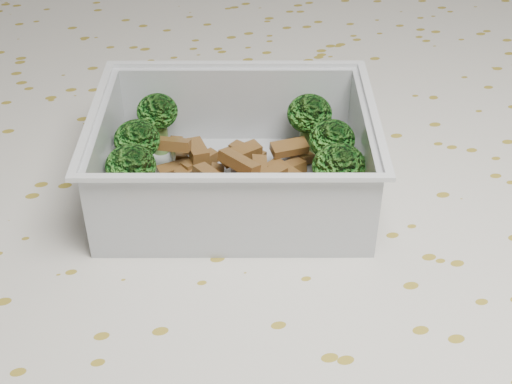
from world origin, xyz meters
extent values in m
cube|color=brown|center=(0.00, 0.00, 0.73)|extent=(1.40, 0.90, 0.04)
cube|color=silver|center=(0.00, 0.00, 0.75)|extent=(1.46, 0.96, 0.01)
cube|color=silver|center=(0.00, 0.48, 0.66)|extent=(1.46, 0.01, 0.18)
cube|color=silver|center=(0.00, 0.04, 0.76)|extent=(0.21, 0.18, 0.00)
cube|color=silver|center=(0.01, 0.10, 0.79)|extent=(0.18, 0.05, 0.06)
cube|color=silver|center=(-0.02, -0.03, 0.79)|extent=(0.18, 0.05, 0.06)
cube|color=silver|center=(0.08, 0.01, 0.79)|extent=(0.04, 0.13, 0.06)
cube|color=silver|center=(-0.09, 0.06, 0.79)|extent=(0.04, 0.13, 0.06)
cube|color=silver|center=(0.01, 0.10, 0.82)|extent=(0.19, 0.05, 0.00)
cube|color=silver|center=(-0.02, -0.03, 0.82)|extent=(0.19, 0.05, 0.00)
cube|color=silver|center=(0.09, 0.01, 0.82)|extent=(0.04, 0.13, 0.00)
cube|color=silver|center=(-0.09, 0.06, 0.82)|extent=(0.04, 0.13, 0.00)
cylinder|color=#608C3F|center=(-0.05, 0.10, 0.77)|extent=(0.02, 0.02, 0.02)
ellipsoid|color=#438E28|center=(-0.05, 0.10, 0.79)|extent=(0.03, 0.03, 0.03)
cylinder|color=#608C3F|center=(0.06, 0.07, 0.77)|extent=(0.02, 0.02, 0.02)
ellipsoid|color=#438E28|center=(0.06, 0.07, 0.79)|extent=(0.03, 0.03, 0.03)
cylinder|color=#608C3F|center=(-0.07, 0.06, 0.77)|extent=(0.02, 0.02, 0.02)
ellipsoid|color=#438E28|center=(-0.07, 0.06, 0.79)|extent=(0.03, 0.03, 0.03)
cylinder|color=#608C3F|center=(0.06, 0.03, 0.77)|extent=(0.02, 0.02, 0.02)
ellipsoid|color=#438E28|center=(0.06, 0.03, 0.79)|extent=(0.03, 0.03, 0.03)
cylinder|color=#608C3F|center=(-0.07, 0.03, 0.77)|extent=(0.02, 0.02, 0.02)
ellipsoid|color=#438E28|center=(-0.07, 0.03, 0.79)|extent=(0.03, 0.03, 0.03)
cylinder|color=#608C3F|center=(0.06, 0.00, 0.77)|extent=(0.02, 0.02, 0.02)
ellipsoid|color=#438E28|center=(0.06, 0.00, 0.79)|extent=(0.04, 0.04, 0.03)
cube|color=brown|center=(0.00, 0.02, 0.77)|extent=(0.03, 0.03, 0.01)
cube|color=brown|center=(-0.02, 0.04, 0.77)|extent=(0.02, 0.03, 0.01)
cube|color=brown|center=(-0.04, 0.06, 0.77)|extent=(0.03, 0.02, 0.01)
cube|color=brown|center=(0.03, 0.03, 0.77)|extent=(0.03, 0.02, 0.01)
cube|color=brown|center=(0.04, 0.04, 0.77)|extent=(0.03, 0.02, 0.01)
cube|color=brown|center=(-0.02, 0.06, 0.77)|extent=(0.03, 0.02, 0.01)
cube|color=brown|center=(0.01, 0.03, 0.78)|extent=(0.02, 0.03, 0.01)
cube|color=brown|center=(0.00, 0.05, 0.78)|extent=(0.03, 0.02, 0.01)
cube|color=brown|center=(0.01, 0.07, 0.77)|extent=(0.03, 0.03, 0.01)
cube|color=brown|center=(0.03, 0.03, 0.77)|extent=(0.02, 0.03, 0.01)
cube|color=brown|center=(-0.02, 0.03, 0.78)|extent=(0.02, 0.03, 0.01)
cube|color=brown|center=(0.04, 0.05, 0.78)|extent=(0.03, 0.01, 0.01)
cube|color=brown|center=(0.00, 0.03, 0.79)|extent=(0.03, 0.03, 0.01)
cube|color=brown|center=(-0.04, 0.06, 0.79)|extent=(0.03, 0.02, 0.01)
cube|color=brown|center=(-0.04, 0.08, 0.77)|extent=(0.01, 0.03, 0.01)
cube|color=brown|center=(-0.03, 0.06, 0.77)|extent=(0.03, 0.03, 0.01)
cube|color=brown|center=(-0.02, 0.07, 0.78)|extent=(0.01, 0.02, 0.01)
cube|color=brown|center=(0.05, 0.06, 0.77)|extent=(0.02, 0.03, 0.01)
cube|color=brown|center=(0.02, 0.02, 0.77)|extent=(0.03, 0.02, 0.01)
cube|color=brown|center=(0.01, 0.02, 0.78)|extent=(0.03, 0.02, 0.01)
cube|color=brown|center=(0.00, 0.04, 0.77)|extent=(0.01, 0.02, 0.01)
cylinder|color=#CF4D1D|center=(-0.01, -0.01, 0.77)|extent=(0.13, 0.07, 0.02)
sphere|color=#CF4D1D|center=(0.05, -0.03, 0.77)|extent=(0.02, 0.02, 0.02)
sphere|color=#CF4D1D|center=(-0.07, 0.02, 0.77)|extent=(0.02, 0.02, 0.02)
camera|label=1|loc=(-0.09, -0.36, 1.06)|focal=50.00mm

